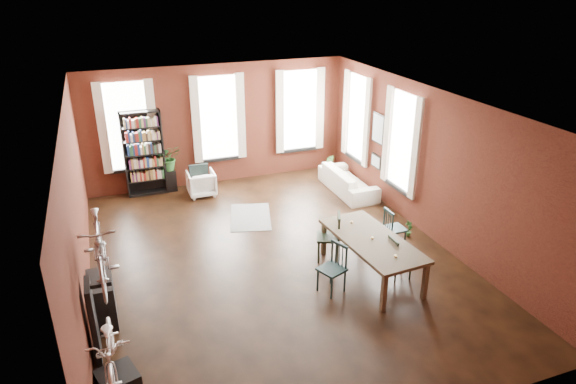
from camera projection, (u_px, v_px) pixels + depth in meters
name	position (u px, v px, depth m)	size (l,w,h in m)	color
room	(275.00, 148.00, 10.14)	(9.00, 9.04, 3.22)	black
dining_table	(371.00, 257.00, 9.69)	(1.04, 2.28, 0.78)	brown
dining_chair_a	(332.00, 269.00, 9.16)	(0.43, 0.43, 0.92)	#173133
dining_chair_b	(328.00, 237.00, 10.20)	(0.46, 0.46, 0.99)	black
dining_chair_c	(400.00, 257.00, 9.61)	(0.39, 0.39, 0.84)	black
dining_chair_d	(395.00, 228.00, 10.67)	(0.40, 0.40, 0.87)	#193738
bookshelf	(144.00, 154.00, 13.00)	(1.00, 0.32, 2.20)	black
white_armchair	(201.00, 182.00, 13.21)	(0.68, 0.64, 0.70)	white
cream_sofa	(348.00, 177.00, 13.39)	(2.08, 0.61, 0.81)	beige
striped_rug	(250.00, 217.00, 12.13)	(0.92, 1.48, 0.01)	black
bike_trainer	(117.00, 378.00, 7.24)	(0.52, 0.52, 0.15)	black
bike_wall_rack	(93.00, 322.00, 7.48)	(0.16, 0.60, 1.30)	black
console_table	(102.00, 300.00, 8.39)	(0.40, 0.80, 0.80)	black
plant_stand	(170.00, 180.00, 13.51)	(0.28, 0.28, 0.57)	black
plant_by_sofa	(327.00, 172.00, 14.42)	(0.37, 0.67, 0.30)	#315C25
plant_small	(408.00, 234.00, 11.22)	(0.20, 0.38, 0.14)	#255321
bicycle_floor	(107.00, 327.00, 6.91)	(0.55, 0.83, 1.58)	silver
bicycle_hung	(96.00, 229.00, 6.97)	(0.47, 1.00, 1.66)	#A5A8AD
plant_on_stand	(169.00, 160.00, 13.32)	(0.61, 0.67, 0.53)	#296227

